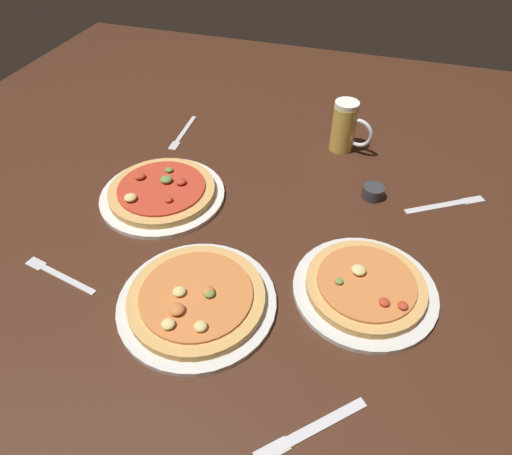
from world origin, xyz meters
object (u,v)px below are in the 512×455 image
(beer_mug_dark, at_px, (345,127))
(knife_spare, at_px, (446,204))
(ramekin_sauce, at_px, (373,192))
(knife_right, at_px, (311,429))
(pizza_plate_side, at_px, (197,299))
(pizza_plate_near, at_px, (365,287))
(pizza_plate_far, at_px, (162,192))
(fork_spare, at_px, (58,275))
(fork_left, at_px, (183,133))

(beer_mug_dark, height_order, knife_spare, beer_mug_dark)
(ramekin_sauce, bearing_deg, knife_right, -92.22)
(pizza_plate_side, bearing_deg, pizza_plate_near, 22.75)
(pizza_plate_near, height_order, beer_mug_dark, beer_mug_dark)
(knife_spare, bearing_deg, pizza_plate_far, -165.18)
(beer_mug_dark, relative_size, fork_spare, 0.77)
(fork_left, bearing_deg, knife_spare, -8.41)
(fork_spare, bearing_deg, knife_spare, 31.87)
(pizza_plate_near, distance_m, knife_spare, 0.39)
(pizza_plate_side, bearing_deg, fork_left, 116.87)
(knife_right, relative_size, fork_spare, 0.83)
(knife_spare, bearing_deg, fork_left, 171.59)
(pizza_plate_side, distance_m, fork_spare, 0.33)
(pizza_plate_side, relative_size, beer_mug_dark, 2.16)
(pizza_plate_near, bearing_deg, ramekin_sauce, 93.64)
(pizza_plate_near, bearing_deg, pizza_plate_far, 163.81)
(knife_spare, bearing_deg, fork_spare, -148.13)
(knife_right, bearing_deg, beer_mug_dark, 95.99)
(pizza_plate_near, height_order, knife_right, pizza_plate_near)
(beer_mug_dark, relative_size, knife_right, 0.92)
(fork_left, distance_m, knife_spare, 0.82)
(ramekin_sauce, bearing_deg, fork_spare, -142.41)
(fork_left, height_order, knife_spare, same)
(pizza_plate_far, distance_m, ramekin_sauce, 0.57)
(pizza_plate_side, bearing_deg, pizza_plate_far, 127.11)
(ramekin_sauce, distance_m, knife_spare, 0.19)
(pizza_plate_side, xyz_separation_m, ramekin_sauce, (0.31, 0.47, 0.00))
(pizza_plate_side, distance_m, knife_spare, 0.70)
(ramekin_sauce, relative_size, fork_left, 0.28)
(knife_right, xyz_separation_m, fork_spare, (-0.61, 0.16, 0.00))
(fork_left, relative_size, knife_spare, 1.01)
(beer_mug_dark, relative_size, fork_left, 0.75)
(beer_mug_dark, bearing_deg, pizza_plate_near, -75.78)
(pizza_plate_far, distance_m, fork_left, 0.32)
(beer_mug_dark, bearing_deg, pizza_plate_far, -138.12)
(fork_left, bearing_deg, beer_mug_dark, 7.51)
(knife_right, bearing_deg, pizza_plate_far, 136.60)
(fork_spare, xyz_separation_m, knife_spare, (0.83, 0.52, 0.00))
(pizza_plate_side, relative_size, knife_spare, 1.63)
(pizza_plate_near, xyz_separation_m, ramekin_sauce, (-0.02, 0.33, 0.00))
(knife_right, bearing_deg, pizza_plate_near, 81.81)
(beer_mug_dark, height_order, knife_right, beer_mug_dark)
(pizza_plate_far, height_order, fork_left, pizza_plate_far)
(pizza_plate_far, bearing_deg, knife_spare, 14.82)
(ramekin_sauce, bearing_deg, pizza_plate_side, -123.40)
(pizza_plate_far, xyz_separation_m, knife_right, (0.51, -0.49, -0.01))
(pizza_plate_far, distance_m, beer_mug_dark, 0.57)
(knife_spare, bearing_deg, pizza_plate_near, -115.33)
(pizza_plate_far, relative_size, knife_right, 1.98)
(pizza_plate_far, height_order, knife_spare, pizza_plate_far)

